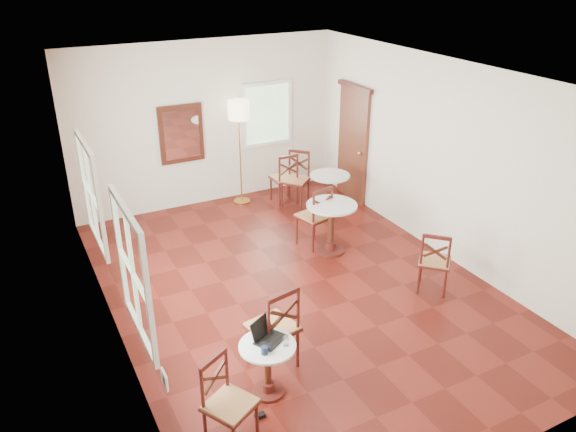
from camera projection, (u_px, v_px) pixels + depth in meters
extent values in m
plane|color=#59150F|center=(298.00, 287.00, 8.11)|extent=(7.00, 7.00, 0.00)
cube|color=silver|center=(207.00, 124.00, 10.28)|extent=(5.00, 0.02, 3.00)
cube|color=silver|center=(501.00, 336.00, 4.66)|extent=(5.00, 0.02, 3.00)
cube|color=silver|center=(105.00, 229.00, 6.42)|extent=(0.02, 7.00, 3.00)
cube|color=silver|center=(445.00, 161.00, 8.51)|extent=(0.02, 7.00, 3.00)
cube|color=white|center=(299.00, 75.00, 6.83)|extent=(5.00, 7.00, 0.02)
cube|color=brown|center=(353.00, 145.00, 10.61)|extent=(0.06, 0.90, 2.10)
cube|color=#4B1812|center=(355.00, 87.00, 10.13)|extent=(0.08, 1.02, 0.08)
sphere|color=#BF8C3F|center=(360.00, 153.00, 10.35)|extent=(0.07, 0.07, 0.07)
cube|color=#431C12|center=(181.00, 134.00, 10.08)|extent=(0.80, 0.05, 1.05)
cube|color=white|center=(182.00, 134.00, 10.05)|extent=(0.64, 0.02, 0.88)
cube|color=white|center=(165.00, 379.00, 4.99)|extent=(0.02, 0.16, 0.16)
torus|color=red|center=(166.00, 379.00, 4.99)|extent=(0.02, 0.12, 0.12)
cube|color=white|center=(132.00, 274.00, 5.45)|extent=(0.06, 1.22, 1.42)
cube|color=white|center=(91.00, 194.00, 7.22)|extent=(0.06, 1.22, 1.42)
cube|color=white|center=(267.00, 114.00, 10.73)|extent=(1.02, 0.06, 1.22)
cylinder|color=#4B1812|center=(268.00, 391.00, 6.17)|extent=(0.35, 0.35, 0.03)
cylinder|color=#4B1812|center=(268.00, 386.00, 6.15)|extent=(0.14, 0.14, 0.10)
cylinder|color=#431C12|center=(268.00, 367.00, 6.03)|extent=(0.08, 0.08, 0.52)
cylinder|color=#4B1812|center=(267.00, 349.00, 5.93)|extent=(0.12, 0.12, 0.05)
cylinder|color=silver|center=(267.00, 346.00, 5.91)|extent=(0.61, 0.61, 0.03)
cylinder|color=#4B1812|center=(330.00, 250.00, 9.05)|extent=(0.45, 0.45, 0.04)
cylinder|color=#4B1812|center=(330.00, 245.00, 9.01)|extent=(0.18, 0.18, 0.13)
cylinder|color=#431C12|center=(331.00, 226.00, 8.87)|extent=(0.10, 0.10, 0.67)
cylinder|color=#4B1812|center=(332.00, 208.00, 8.73)|extent=(0.16, 0.16, 0.07)
cylinder|color=silver|center=(332.00, 205.00, 8.71)|extent=(0.78, 0.78, 0.03)
cylinder|color=#4B1812|center=(329.00, 212.00, 10.36)|extent=(0.41, 0.41, 0.04)
cylinder|color=#4B1812|center=(329.00, 208.00, 10.32)|extent=(0.16, 0.16, 0.12)
cylinder|color=#431C12|center=(329.00, 193.00, 10.19)|extent=(0.09, 0.09, 0.61)
cylinder|color=#4B1812|center=(330.00, 178.00, 10.07)|extent=(0.14, 0.14, 0.06)
cylinder|color=silver|center=(330.00, 176.00, 10.05)|extent=(0.72, 0.72, 0.03)
cylinder|color=#4B1812|center=(276.00, 331.00, 6.76)|extent=(0.04, 0.04, 0.51)
cylinder|color=#4B1812|center=(298.00, 348.00, 6.47)|extent=(0.04, 0.04, 0.51)
cylinder|color=#4B1812|center=(248.00, 345.00, 6.53)|extent=(0.04, 0.04, 0.51)
cylinder|color=#4B1812|center=(269.00, 363.00, 6.24)|extent=(0.04, 0.04, 0.51)
cube|color=#4B1812|center=(272.00, 328.00, 6.39)|extent=(0.59, 0.59, 0.03)
cube|color=#A66F43|center=(272.00, 327.00, 6.38)|extent=(0.56, 0.56, 0.05)
cylinder|color=#4B1812|center=(298.00, 309.00, 6.24)|extent=(0.04, 0.04, 0.57)
cylinder|color=#4B1812|center=(268.00, 323.00, 6.01)|extent=(0.04, 0.04, 0.57)
cube|color=#4B1812|center=(283.00, 295.00, 6.01)|extent=(0.43, 0.12, 0.06)
cube|color=#431C12|center=(283.00, 315.00, 6.12)|extent=(0.36, 0.10, 0.25)
cube|color=#431C12|center=(283.00, 315.00, 6.12)|extent=(0.36, 0.10, 0.25)
cylinder|color=#4B1812|center=(205.00, 427.00, 5.44)|extent=(0.04, 0.04, 0.44)
cylinder|color=#4B1812|center=(257.00, 420.00, 5.53)|extent=(0.04, 0.04, 0.44)
cylinder|color=#4B1812|center=(229.00, 405.00, 5.71)|extent=(0.04, 0.04, 0.44)
cube|color=#4B1812|center=(230.00, 405.00, 5.39)|extent=(0.59, 0.59, 0.03)
cube|color=#A66F43|center=(230.00, 404.00, 5.38)|extent=(0.56, 0.56, 0.04)
cylinder|color=#4B1812|center=(202.00, 389.00, 5.24)|extent=(0.04, 0.04, 0.49)
cylinder|color=#4B1812|center=(227.00, 368.00, 5.51)|extent=(0.04, 0.04, 0.49)
cube|color=#4B1812|center=(213.00, 360.00, 5.28)|extent=(0.34, 0.21, 0.05)
cube|color=#431C12|center=(215.00, 378.00, 5.37)|extent=(0.29, 0.17, 0.22)
cube|color=#431C12|center=(215.00, 378.00, 5.37)|extent=(0.29, 0.17, 0.22)
cylinder|color=#4B1812|center=(314.00, 223.00, 9.44)|extent=(0.04, 0.04, 0.49)
cylinder|color=#4B1812|center=(331.00, 231.00, 9.17)|extent=(0.04, 0.04, 0.49)
cylinder|color=#4B1812|center=(297.00, 230.00, 9.21)|extent=(0.04, 0.04, 0.49)
cylinder|color=#4B1812|center=(313.00, 238.00, 8.94)|extent=(0.04, 0.04, 0.49)
cube|color=#4B1812|center=(314.00, 217.00, 9.09)|extent=(0.57, 0.57, 0.03)
cube|color=#A66F43|center=(314.00, 216.00, 9.08)|extent=(0.54, 0.54, 0.04)
cylinder|color=#4B1812|center=(332.00, 202.00, 8.95)|extent=(0.04, 0.04, 0.54)
cylinder|color=#4B1812|center=(313.00, 209.00, 8.72)|extent=(0.04, 0.04, 0.54)
cube|color=#4B1812|center=(323.00, 191.00, 8.73)|extent=(0.41, 0.13, 0.05)
cube|color=#431C12|center=(323.00, 205.00, 8.83)|extent=(0.35, 0.10, 0.24)
cube|color=#431C12|center=(323.00, 205.00, 8.83)|extent=(0.35, 0.10, 0.24)
cylinder|color=#4B1812|center=(446.00, 271.00, 8.08)|extent=(0.04, 0.04, 0.44)
cylinder|color=#4B1812|center=(445.00, 284.00, 7.77)|extent=(0.04, 0.04, 0.44)
cylinder|color=#4B1812|center=(421.00, 267.00, 8.17)|extent=(0.04, 0.04, 0.44)
cylinder|color=#4B1812|center=(419.00, 280.00, 7.87)|extent=(0.04, 0.04, 0.44)
cube|color=#4B1812|center=(434.00, 262.00, 7.88)|extent=(0.61, 0.61, 0.03)
cube|color=#A66F43|center=(435.00, 261.00, 7.87)|extent=(0.58, 0.58, 0.04)
cylinder|color=#4B1812|center=(449.00, 254.00, 7.57)|extent=(0.04, 0.04, 0.49)
cylinder|color=#4B1812|center=(422.00, 250.00, 7.67)|extent=(0.04, 0.04, 0.49)
cube|color=#4B1812|center=(437.00, 237.00, 7.52)|extent=(0.29, 0.29, 0.05)
cube|color=#431C12|center=(435.00, 252.00, 7.62)|extent=(0.24, 0.24, 0.22)
cube|color=#431C12|center=(435.00, 252.00, 7.62)|extent=(0.24, 0.24, 0.22)
cylinder|color=#4B1812|center=(288.00, 185.00, 11.00)|extent=(0.04, 0.04, 0.46)
cylinder|color=#4B1812|center=(297.00, 192.00, 10.70)|extent=(0.04, 0.04, 0.46)
cylinder|color=#4B1812|center=(271.00, 188.00, 10.85)|extent=(0.04, 0.04, 0.46)
cylinder|color=#4B1812|center=(280.00, 195.00, 10.55)|extent=(0.04, 0.04, 0.46)
cube|color=#4B1812|center=(284.00, 178.00, 10.67)|extent=(0.45, 0.45, 0.03)
cube|color=#A66F43|center=(284.00, 178.00, 10.67)|extent=(0.43, 0.43, 0.04)
cylinder|color=#4B1812|center=(297.00, 167.00, 10.49)|extent=(0.04, 0.04, 0.51)
cylinder|color=#4B1812|center=(280.00, 170.00, 10.34)|extent=(0.04, 0.04, 0.51)
cube|color=#4B1812|center=(289.00, 157.00, 10.32)|extent=(0.39, 0.04, 0.05)
cube|color=#431C12|center=(289.00, 168.00, 10.41)|extent=(0.33, 0.03, 0.23)
cube|color=#431C12|center=(289.00, 168.00, 10.41)|extent=(0.33, 0.03, 0.23)
cylinder|color=#4B1812|center=(282.00, 195.00, 10.54)|extent=(0.04, 0.04, 0.48)
cylinder|color=#4B1812|center=(290.00, 188.00, 10.86)|extent=(0.04, 0.04, 0.48)
cylinder|color=#4B1812|center=(301.00, 198.00, 10.41)|extent=(0.04, 0.04, 0.48)
cylinder|color=#4B1812|center=(308.00, 190.00, 10.73)|extent=(0.04, 0.04, 0.48)
cube|color=#4B1812|center=(295.00, 181.00, 10.53)|extent=(0.66, 0.66, 0.03)
cube|color=#A66F43|center=(295.00, 180.00, 10.52)|extent=(0.63, 0.63, 0.04)
cylinder|color=#4B1812|center=(290.00, 163.00, 10.64)|extent=(0.04, 0.04, 0.53)
cylinder|color=#4B1812|center=(309.00, 165.00, 10.52)|extent=(0.04, 0.04, 0.53)
cube|color=#4B1812|center=(299.00, 152.00, 10.48)|extent=(0.29, 0.33, 0.05)
cube|color=#431C12|center=(299.00, 164.00, 10.58)|extent=(0.24, 0.28, 0.23)
cube|color=#431C12|center=(299.00, 164.00, 10.58)|extent=(0.24, 0.28, 0.23)
cylinder|color=#BF8C3F|center=(242.00, 201.00, 10.83)|extent=(0.31, 0.31, 0.03)
cylinder|color=#BF8C3F|center=(240.00, 158.00, 10.46)|extent=(0.03, 0.03, 1.79)
cylinder|color=beige|center=(238.00, 110.00, 10.08)|extent=(0.38, 0.38, 0.34)
cube|color=black|center=(270.00, 340.00, 5.98)|extent=(0.39, 0.36, 0.02)
cube|color=black|center=(270.00, 339.00, 5.97)|extent=(0.29, 0.25, 0.00)
cube|color=black|center=(261.00, 327.00, 5.99)|extent=(0.31, 0.22, 0.22)
cube|color=silver|center=(261.00, 327.00, 5.99)|extent=(0.27, 0.18, 0.18)
ellipsoid|color=black|center=(266.00, 341.00, 5.94)|extent=(0.09, 0.06, 0.03)
cylinder|color=#0F1A34|center=(264.00, 350.00, 5.77)|extent=(0.07, 0.07, 0.08)
torus|color=#0F1A34|center=(268.00, 349.00, 5.78)|extent=(0.06, 0.01, 0.06)
cylinder|color=white|center=(286.00, 341.00, 5.88)|extent=(0.06, 0.06, 0.11)
cube|color=black|center=(260.00, 416.00, 5.85)|extent=(0.11, 0.06, 0.04)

